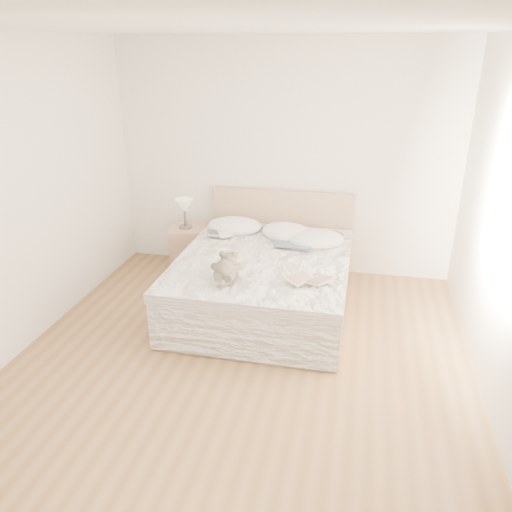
{
  "coord_description": "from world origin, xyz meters",
  "views": [
    {
      "loc": [
        0.92,
        -3.48,
        2.58
      ],
      "look_at": [
        -0.07,
        1.05,
        0.62
      ],
      "focal_mm": 35.0,
      "sensor_mm": 36.0,
      "label": 1
    }
  ],
  "objects_px": {
    "teddy_bear": "(225,276)",
    "bed": "(265,279)",
    "photo_book": "(219,234)",
    "childrens_book": "(310,280)",
    "nightstand": "(189,249)",
    "table_lamp": "(185,207)"
  },
  "relations": [
    {
      "from": "teddy_bear",
      "to": "bed",
      "type": "bearing_deg",
      "value": 62.74
    },
    {
      "from": "photo_book",
      "to": "childrens_book",
      "type": "relative_size",
      "value": 0.82
    },
    {
      "from": "bed",
      "to": "photo_book",
      "type": "distance_m",
      "value": 0.78
    },
    {
      "from": "bed",
      "to": "teddy_bear",
      "type": "relative_size",
      "value": 6.06
    },
    {
      "from": "nightstand",
      "to": "teddy_bear",
      "type": "bearing_deg",
      "value": -58.63
    },
    {
      "from": "table_lamp",
      "to": "teddy_bear",
      "type": "height_order",
      "value": "table_lamp"
    },
    {
      "from": "bed",
      "to": "table_lamp",
      "type": "xyz_separation_m",
      "value": [
        -1.12,
        0.68,
        0.51
      ]
    },
    {
      "from": "photo_book",
      "to": "childrens_book",
      "type": "distance_m",
      "value": 1.49
    },
    {
      "from": "bed",
      "to": "table_lamp",
      "type": "distance_m",
      "value": 1.4
    },
    {
      "from": "nightstand",
      "to": "photo_book",
      "type": "distance_m",
      "value": 0.67
    },
    {
      "from": "bed",
      "to": "childrens_book",
      "type": "xyz_separation_m",
      "value": [
        0.53,
        -0.6,
        0.32
      ]
    },
    {
      "from": "childrens_book",
      "to": "teddy_bear",
      "type": "bearing_deg",
      "value": -135.61
    },
    {
      "from": "childrens_book",
      "to": "teddy_bear",
      "type": "height_order",
      "value": "teddy_bear"
    },
    {
      "from": "nightstand",
      "to": "table_lamp",
      "type": "distance_m",
      "value": 0.54
    },
    {
      "from": "table_lamp",
      "to": "teddy_bear",
      "type": "relative_size",
      "value": 1.01
    },
    {
      "from": "table_lamp",
      "to": "teddy_bear",
      "type": "distance_m",
      "value": 1.67
    },
    {
      "from": "childrens_book",
      "to": "photo_book",
      "type": "bearing_deg",
      "value": 174.54
    },
    {
      "from": "bed",
      "to": "nightstand",
      "type": "relative_size",
      "value": 3.83
    },
    {
      "from": "bed",
      "to": "photo_book",
      "type": "height_order",
      "value": "bed"
    },
    {
      "from": "bed",
      "to": "nightstand",
      "type": "xyz_separation_m",
      "value": [
        -1.09,
        0.67,
        -0.03
      ]
    },
    {
      "from": "table_lamp",
      "to": "photo_book",
      "type": "relative_size",
      "value": 1.16
    },
    {
      "from": "table_lamp",
      "to": "teddy_bear",
      "type": "xyz_separation_m",
      "value": [
        0.88,
        -1.4,
        -0.17
      ]
    }
  ]
}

